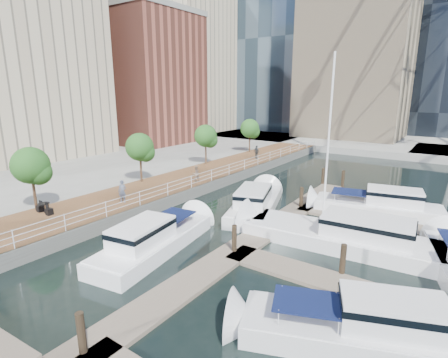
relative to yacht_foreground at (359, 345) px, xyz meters
name	(u,v)px	position (x,y,z in m)	size (l,w,h in m)	color
ground	(84,302)	(-11.06, -4.28, 0.00)	(520.00, 520.00, 0.00)	black
boardwalk	(168,188)	(-20.06, 10.72, 0.50)	(6.00, 60.00, 1.00)	brown
seawall	(192,193)	(-17.06, 10.72, 0.50)	(0.25, 60.00, 1.00)	#595954
land_inland	(23,158)	(-47.06, 10.72, 0.50)	(48.00, 90.00, 1.00)	gray
land_far	(409,123)	(-11.06, 97.72, 0.50)	(200.00, 114.00, 1.00)	gray
railing	(191,182)	(-17.16, 10.72, 1.52)	(0.10, 60.00, 1.05)	white
floating_docks	(329,255)	(-3.10, 5.70, 0.49)	(16.00, 34.00, 2.60)	#6D6051
midrise_condos	(100,63)	(-44.63, 22.54, 13.42)	(19.00, 67.00, 28.00)	#BCAD8E
street_trees	(140,147)	(-22.46, 9.72, 4.29)	(2.60, 42.60, 4.60)	#3F2B1C
yacht_foreground	(359,345)	(0.00, 0.00, 0.00)	(2.60, 9.71, 2.15)	silver
pedestrian_near	(122,191)	(-18.83, 4.49, 1.87)	(0.64, 0.42, 1.75)	#495061
pedestrian_mid	(196,174)	(-18.26, 12.72, 1.75)	(0.73, 0.57, 1.50)	#87705D
pedestrian_far	(257,152)	(-19.20, 25.99, 1.84)	(0.99, 0.41, 1.69)	#333A40
moored_yachts	(328,249)	(-3.67, 7.49, 0.00)	(21.04, 33.86, 11.50)	white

